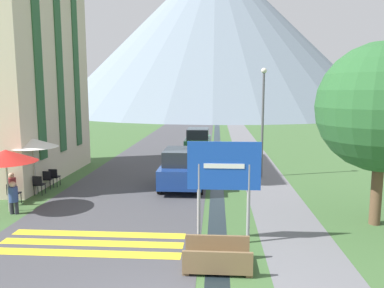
% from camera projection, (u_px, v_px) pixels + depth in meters
% --- Properties ---
extents(ground_plane, '(160.00, 160.00, 0.00)m').
position_uv_depth(ground_plane, '(200.00, 153.00, 26.81)').
color(ground_plane, '#3D6033').
extents(road, '(6.40, 60.00, 0.01)m').
position_uv_depth(road, '(179.00, 136.00, 36.85)').
color(road, '#424247').
rests_on(road, ground_plane).
extents(footpath, '(2.20, 60.00, 0.01)m').
position_uv_depth(footpath, '(242.00, 137.00, 36.45)').
color(footpath, slate).
rests_on(footpath, ground_plane).
extents(drainage_channel, '(0.60, 60.00, 0.00)m').
position_uv_depth(drainage_channel, '(217.00, 136.00, 36.60)').
color(drainage_channel, black).
rests_on(drainage_channel, ground_plane).
extents(crosswalk_marking, '(5.44, 1.84, 0.01)m').
position_uv_depth(crosswalk_marking, '(92.00, 243.00, 11.02)').
color(crosswalk_marking, yellow).
rests_on(crosswalk_marking, ground_plane).
extents(mountain_distant, '(66.66, 66.66, 32.82)m').
position_uv_depth(mountain_distant, '(215.00, 33.00, 79.03)').
color(mountain_distant, slate).
rests_on(mountain_distant, ground_plane).
extents(hotel_building, '(5.93, 8.61, 11.12)m').
position_uv_depth(hotel_building, '(6.00, 59.00, 18.67)').
color(hotel_building, beige).
rests_on(hotel_building, ground_plane).
extents(road_sign, '(2.13, 0.11, 3.02)m').
position_uv_depth(road_sign, '(224.00, 175.00, 10.82)').
color(road_sign, gray).
rests_on(road_sign, ground_plane).
extents(footbridge, '(1.70, 1.10, 0.65)m').
position_uv_depth(footbridge, '(217.00, 259.00, 9.49)').
color(footbridge, brown).
rests_on(footbridge, ground_plane).
extents(parked_car_near, '(1.98, 3.85, 1.82)m').
position_uv_depth(parked_car_near, '(183.00, 168.00, 17.24)').
color(parked_car_near, navy).
rests_on(parked_car_near, ground_plane).
extents(parked_car_far, '(1.83, 3.87, 1.82)m').
position_uv_depth(parked_car_far, '(198.00, 141.00, 26.39)').
color(parked_car_far, '#28663D').
rests_on(parked_car_far, ground_plane).
extents(cafe_chair_far_right, '(0.40, 0.40, 0.85)m').
position_uv_depth(cafe_chair_far_right, '(54.00, 176.00, 17.44)').
color(cafe_chair_far_right, black).
rests_on(cafe_chair_far_right, ground_plane).
extents(cafe_chair_middle, '(0.40, 0.40, 0.85)m').
position_uv_depth(cafe_chair_middle, '(39.00, 183.00, 16.02)').
color(cafe_chair_middle, black).
rests_on(cafe_chair_middle, ground_plane).
extents(cafe_chair_far_left, '(0.40, 0.40, 0.85)m').
position_uv_depth(cafe_chair_far_left, '(47.00, 178.00, 17.01)').
color(cafe_chair_far_left, black).
rests_on(cafe_chair_far_left, ground_plane).
extents(cafe_chair_near_right, '(0.40, 0.40, 0.85)m').
position_uv_depth(cafe_chair_near_right, '(13.00, 192.00, 14.63)').
color(cafe_chair_near_right, black).
rests_on(cafe_chair_near_right, ground_plane).
extents(cafe_umbrella_front_red, '(2.23, 2.23, 2.33)m').
position_uv_depth(cafe_umbrella_front_red, '(6.00, 156.00, 13.63)').
color(cafe_umbrella_front_red, '#B7B2A8').
rests_on(cafe_umbrella_front_red, ground_plane).
extents(cafe_umbrella_middle_white, '(2.05, 2.05, 2.44)m').
position_uv_depth(cafe_umbrella_middle_white, '(33.00, 143.00, 15.88)').
color(cafe_umbrella_middle_white, '#B7B2A8').
rests_on(cafe_umbrella_middle_white, ground_plane).
extents(person_seated_far, '(0.32, 0.32, 1.22)m').
position_uv_depth(person_seated_far, '(13.00, 196.00, 13.54)').
color(person_seated_far, '#282833').
rests_on(person_seated_far, ground_plane).
extents(person_seated_near, '(0.32, 0.32, 1.21)m').
position_uv_depth(person_seated_near, '(12.00, 186.00, 14.98)').
color(person_seated_near, '#282833').
rests_on(person_seated_near, ground_plane).
extents(streetlamp, '(0.28, 0.28, 5.59)m').
position_uv_depth(streetlamp, '(263.00, 114.00, 19.07)').
color(streetlamp, '#515156').
rests_on(streetlamp, ground_plane).
extents(tree_by_path, '(4.20, 4.20, 6.04)m').
position_uv_depth(tree_by_path, '(383.00, 107.00, 12.06)').
color(tree_by_path, brown).
rests_on(tree_by_path, ground_plane).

